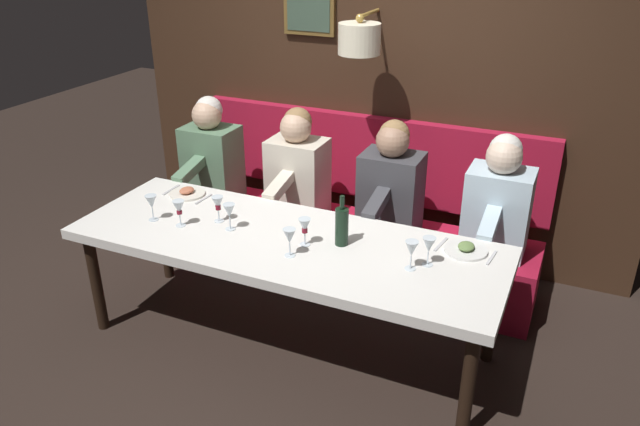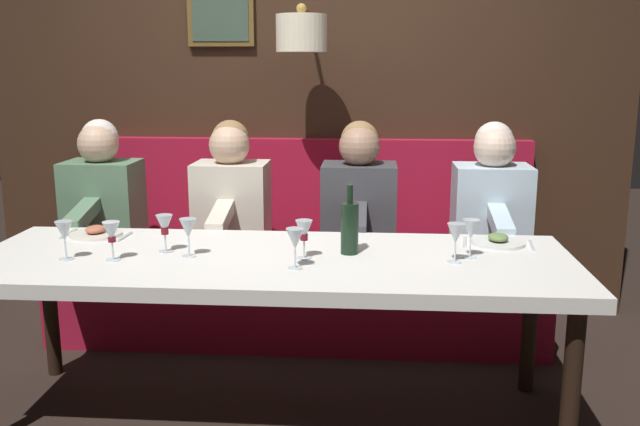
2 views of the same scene
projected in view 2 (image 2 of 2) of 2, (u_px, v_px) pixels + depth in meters
ground_plane at (275, 416)px, 3.08m from camera, size 12.00×12.00×0.00m
dining_table at (273, 270)px, 2.93m from camera, size 0.90×2.54×0.74m
banquette_bench at (296, 301)px, 3.90m from camera, size 0.52×2.74×0.45m
back_wall_panel at (305, 92)px, 4.21m from camera, size 0.59×3.94×2.90m
diner_nearest at (491, 202)px, 3.68m from camera, size 0.60×0.40×0.79m
diner_near at (359, 200)px, 3.74m from camera, size 0.60×0.40×0.79m
diner_middle at (231, 198)px, 3.79m from camera, size 0.60×0.40×0.79m
diner_far at (102, 196)px, 3.84m from camera, size 0.60×0.40×0.79m
place_setting_0 at (96, 233)px, 3.26m from camera, size 0.24×0.31×0.05m
place_setting_1 at (498, 241)px, 3.11m from camera, size 0.24×0.33×0.05m
wine_glass_0 at (188, 230)px, 2.89m from camera, size 0.07×0.07×0.16m
wine_glass_1 at (471, 231)px, 2.87m from camera, size 0.07×0.07×0.16m
wine_glass_2 at (295, 240)px, 2.72m from camera, size 0.07×0.07×0.16m
wine_glass_3 at (304, 232)px, 2.86m from camera, size 0.07×0.07×0.16m
wine_glass_4 at (456, 235)px, 2.80m from camera, size 0.07×0.07×0.16m
wine_glass_5 at (165, 226)px, 2.96m from camera, size 0.07×0.07×0.16m
wine_glass_6 at (112, 233)px, 2.83m from camera, size 0.07×0.07×0.16m
wine_glass_7 at (64, 232)px, 2.84m from camera, size 0.07×0.07×0.16m
wine_bottle at (350, 227)px, 2.94m from camera, size 0.08×0.08×0.30m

